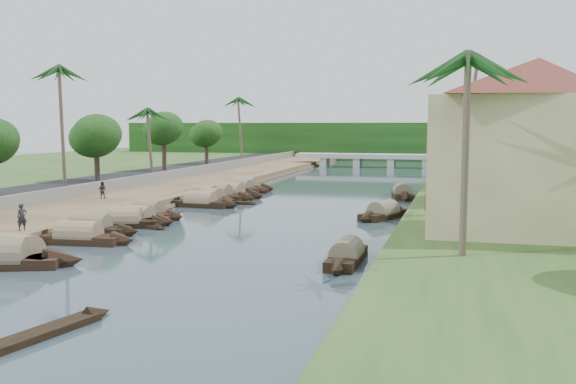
% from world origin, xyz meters
% --- Properties ---
extents(ground, '(220.00, 220.00, 0.00)m').
position_xyz_m(ground, '(0.00, 0.00, 0.00)').
color(ground, '#35464F').
rests_on(ground, ground).
extents(left_bank, '(10.00, 180.00, 0.80)m').
position_xyz_m(left_bank, '(-16.00, 20.00, 0.40)').
color(left_bank, brown).
rests_on(left_bank, ground).
extents(right_bank, '(16.00, 180.00, 1.20)m').
position_xyz_m(right_bank, '(19.00, 20.00, 0.60)').
color(right_bank, '#294A1D').
rests_on(right_bank, ground).
extents(road, '(8.00, 180.00, 1.40)m').
position_xyz_m(road, '(-24.50, 20.00, 0.70)').
color(road, black).
rests_on(road, ground).
extents(retaining_wall, '(0.40, 180.00, 1.10)m').
position_xyz_m(retaining_wall, '(-20.20, 20.00, 1.35)').
color(retaining_wall, gray).
rests_on(retaining_wall, left_bank).
extents(treeline, '(120.00, 14.00, 8.00)m').
position_xyz_m(treeline, '(0.00, 100.00, 4.00)').
color(treeline, '#11380F').
rests_on(treeline, ground).
extents(bridge, '(28.00, 4.00, 2.40)m').
position_xyz_m(bridge, '(0.00, 72.00, 1.72)').
color(bridge, '#ABACA0').
rests_on(bridge, ground).
extents(building_near, '(14.85, 14.85, 10.20)m').
position_xyz_m(building_near, '(18.99, -2.00, 6.38)').
color(building_near, beige).
rests_on(building_near, right_bank).
extents(building_mid, '(14.11, 14.11, 9.70)m').
position_xyz_m(building_mid, '(19.99, 14.00, 6.13)').
color(building_mid, tan).
rests_on(building_mid, right_bank).
extents(building_far, '(15.59, 15.59, 10.20)m').
position_xyz_m(building_far, '(18.99, 28.00, 6.38)').
color(building_far, beige).
rests_on(building_far, right_bank).
extents(building_distant, '(12.62, 12.62, 9.20)m').
position_xyz_m(building_distant, '(19.99, 48.00, 5.88)').
color(building_distant, beige).
rests_on(building_distant, right_bank).
extents(sampan_1, '(7.95, 2.83, 2.30)m').
position_xyz_m(sampan_1, '(-8.81, -12.22, 0.42)').
color(sampan_1, black).
rests_on(sampan_1, ground).
extents(sampan_2, '(7.87, 2.17, 2.07)m').
position_xyz_m(sampan_2, '(-8.64, -6.36, 0.41)').
color(sampan_2, black).
rests_on(sampan_2, ground).
extents(sampan_3, '(7.47, 1.91, 2.03)m').
position_xyz_m(sampan_3, '(-9.81, -3.14, 0.41)').
color(sampan_3, black).
rests_on(sampan_3, ground).
extents(sampan_4, '(6.90, 2.39, 1.96)m').
position_xyz_m(sampan_4, '(-9.10, 2.22, 0.41)').
color(sampan_4, black).
rests_on(sampan_4, ground).
extents(sampan_5, '(6.87, 3.74, 2.16)m').
position_xyz_m(sampan_5, '(-9.04, 0.28, 0.41)').
color(sampan_5, black).
rests_on(sampan_5, ground).
extents(sampan_6, '(7.11, 2.71, 2.10)m').
position_xyz_m(sampan_6, '(-9.58, 4.85, 0.41)').
color(sampan_6, black).
rests_on(sampan_6, ground).
extents(sampan_7, '(7.92, 2.23, 2.10)m').
position_xyz_m(sampan_7, '(-8.32, 12.76, 0.41)').
color(sampan_7, black).
rests_on(sampan_7, ground).
extents(sampan_8, '(6.62, 4.64, 2.09)m').
position_xyz_m(sampan_8, '(-8.30, 15.45, 0.41)').
color(sampan_8, black).
rests_on(sampan_8, ground).
extents(sampan_9, '(9.68, 3.16, 2.38)m').
position_xyz_m(sampan_9, '(-9.19, 18.43, 0.42)').
color(sampan_9, black).
rests_on(sampan_9, ground).
extents(sampan_10, '(7.83, 4.16, 2.14)m').
position_xyz_m(sampan_10, '(-10.08, 18.02, 0.41)').
color(sampan_10, black).
rests_on(sampan_10, ground).
extents(sampan_11, '(8.42, 3.02, 2.35)m').
position_xyz_m(sampan_11, '(-8.45, 20.70, 0.42)').
color(sampan_11, black).
rests_on(sampan_11, ground).
extents(sampan_12, '(8.42, 3.24, 2.00)m').
position_xyz_m(sampan_12, '(-9.39, 26.27, 0.41)').
color(sampan_12, black).
rests_on(sampan_12, ground).
extents(sampan_13, '(8.28, 3.27, 2.22)m').
position_xyz_m(sampan_13, '(-9.45, 28.41, 0.42)').
color(sampan_13, black).
rests_on(sampan_13, ground).
extents(sampan_14, '(1.62, 7.58, 1.88)m').
position_xyz_m(sampan_14, '(8.90, -7.63, 0.41)').
color(sampan_14, black).
rests_on(sampan_14, ground).
extents(sampan_15, '(4.25, 7.51, 2.03)m').
position_xyz_m(sampan_15, '(8.85, 9.88, 0.41)').
color(sampan_15, black).
rests_on(sampan_15, ground).
extents(sampan_16, '(3.19, 9.32, 2.23)m').
position_xyz_m(sampan_16, '(9.01, 25.62, 0.42)').
color(sampan_16, black).
rests_on(sampan_16, ground).
extents(canoe_0, '(2.47, 6.97, 0.92)m').
position_xyz_m(canoe_0, '(0.46, -22.69, 0.10)').
color(canoe_0, black).
rests_on(canoe_0, ground).
extents(canoe_1, '(4.72, 1.96, 0.76)m').
position_xyz_m(canoe_1, '(-7.87, 0.47, 0.10)').
color(canoe_1, black).
rests_on(canoe_1, ground).
extents(canoe_2, '(5.15, 1.23, 0.74)m').
position_xyz_m(canoe_2, '(-6.32, 15.45, 0.10)').
color(canoe_2, black).
rests_on(canoe_2, ground).
extents(palm_0, '(3.20, 3.20, 11.11)m').
position_xyz_m(palm_0, '(15.00, -9.93, 10.54)').
color(palm_0, brown).
rests_on(palm_0, ground).
extents(palm_1, '(3.20, 3.20, 9.87)m').
position_xyz_m(palm_1, '(16.00, 5.79, 9.33)').
color(palm_1, brown).
rests_on(palm_1, ground).
extents(palm_2, '(3.20, 3.20, 14.41)m').
position_xyz_m(palm_2, '(15.00, 22.55, 13.72)').
color(palm_2, brown).
rests_on(palm_2, ground).
extents(palm_3, '(3.20, 3.20, 10.65)m').
position_xyz_m(palm_3, '(16.00, 36.03, 10.09)').
color(palm_3, brown).
rests_on(palm_3, ground).
extents(palm_5, '(3.20, 3.20, 13.39)m').
position_xyz_m(palm_5, '(-24.00, 14.76, 12.93)').
color(palm_5, brown).
rests_on(palm_5, ground).
extents(palm_6, '(3.20, 3.20, 9.51)m').
position_xyz_m(palm_6, '(-22.00, 29.80, 9.18)').
color(palm_6, brown).
rests_on(palm_6, ground).
extents(palm_7, '(3.20, 3.20, 11.21)m').
position_xyz_m(palm_7, '(14.00, 56.64, 10.63)').
color(palm_7, brown).
rests_on(palm_7, ground).
extents(palm_8, '(3.20, 3.20, 11.99)m').
position_xyz_m(palm_8, '(-20.50, 59.17, 11.58)').
color(palm_8, brown).
rests_on(palm_8, ground).
extents(tree_3, '(5.31, 5.31, 7.09)m').
position_xyz_m(tree_3, '(-24.00, 20.86, 6.24)').
color(tree_3, '#453827').
rests_on(tree_3, ground).
extents(tree_4, '(4.98, 4.98, 7.69)m').
position_xyz_m(tree_4, '(-24.00, 37.50, 6.95)').
color(tree_4, '#453827').
rests_on(tree_4, ground).
extents(tree_5, '(4.69, 4.69, 6.70)m').
position_xyz_m(tree_5, '(-24.00, 52.48, 6.09)').
color(tree_5, '#453827').
rests_on(tree_5, ground).
extents(tree_6, '(4.74, 4.74, 7.64)m').
position_xyz_m(tree_6, '(24.00, 31.23, 6.79)').
color(tree_6, '#453827').
rests_on(tree_6, ground).
extents(person_near, '(0.71, 0.76, 1.74)m').
position_xyz_m(person_near, '(-12.25, -7.07, 1.67)').
color(person_near, black).
rests_on(person_near, left_bank).
extents(person_far, '(0.88, 0.75, 1.58)m').
position_xyz_m(person_far, '(-17.02, 10.32, 1.59)').
color(person_far, '#352B25').
rests_on(person_far, left_bank).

